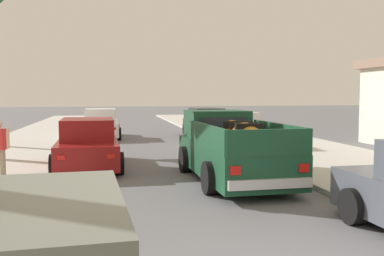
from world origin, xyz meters
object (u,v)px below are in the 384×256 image
(pickup_truck, at_px, (231,149))
(car_right_mid, at_px, (101,124))
(car_left_near, at_px, (236,131))
(car_left_mid, at_px, (88,145))
(car_left_far, at_px, (206,123))

(pickup_truck, height_order, car_right_mid, pickup_truck)
(car_left_near, xyz_separation_m, car_right_mid, (-5.77, 5.38, 0.00))
(car_left_mid, xyz_separation_m, car_right_mid, (0.17, 9.50, 0.00))
(pickup_truck, distance_m, car_right_mid, 12.59)
(pickup_truck, relative_size, car_left_mid, 1.22)
(car_left_near, distance_m, car_left_far, 5.26)
(car_right_mid, bearing_deg, pickup_truck, -73.07)
(car_left_near, bearing_deg, car_left_far, 91.38)
(car_left_mid, relative_size, car_left_far, 1.00)
(pickup_truck, distance_m, car_left_mid, 4.60)
(car_left_near, xyz_separation_m, car_left_mid, (-5.94, -4.12, 0.00))
(pickup_truck, xyz_separation_m, car_left_far, (1.98, 11.93, -0.10))
(pickup_truck, xyz_separation_m, car_right_mid, (-3.67, 12.04, -0.10))
(car_left_near, bearing_deg, car_right_mid, 137.02)
(pickup_truck, height_order, car_left_mid, pickup_truck)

